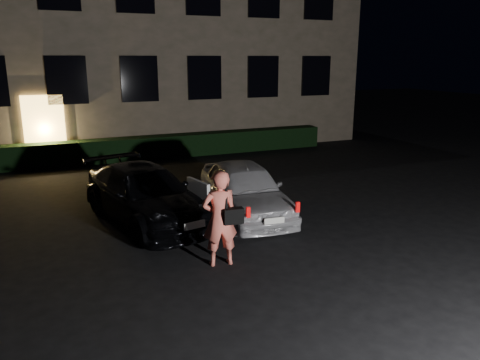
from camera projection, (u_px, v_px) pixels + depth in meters
name	position (u px, v px, depth m)	size (l,w,h in m)	color
ground	(267.00, 267.00, 8.72)	(80.00, 80.00, 0.00)	black
building	(117.00, 6.00, 20.53)	(20.00, 8.11, 12.00)	brown
hedge	(145.00, 148.00, 17.95)	(15.00, 0.70, 0.85)	black
sedan	(145.00, 194.00, 11.05)	(2.72, 4.73, 1.29)	black
hatch	(245.00, 189.00, 11.42)	(1.91, 4.02, 1.33)	silver
man	(220.00, 218.00, 8.61)	(0.76, 0.49, 1.82)	#EE6D5A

